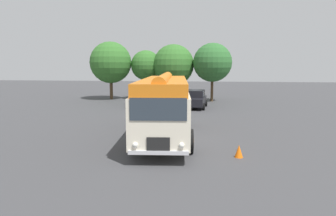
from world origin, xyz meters
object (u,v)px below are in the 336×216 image
Objects in this scene: car_near_left at (140,98)px; traffic_cone at (239,151)px; car_mid_right at (196,99)px; vintage_bus at (165,103)px; car_mid_left at (169,97)px.

car_near_left is 17.40m from traffic_cone.
car_near_left is 7.97× the size of traffic_cone.
car_mid_right is at bearing 98.94° from traffic_cone.
car_near_left and car_mid_right have the same top height.
traffic_cone is (2.38, -15.12, -0.57)m from car_mid_right.
vintage_bus is at bearing 137.69° from traffic_cone.
vintage_bus is at bearing -84.16° from car_mid_left.
traffic_cone is at bearing -42.31° from vintage_bus.
car_mid_left and car_mid_right have the same top height.
car_mid_left is 7.77× the size of traffic_cone.
car_near_left is at bearing -170.02° from car_mid_left.
car_mid_right is at bearing -19.64° from car_mid_left.
car_mid_right is at bearing -4.69° from car_near_left.
vintage_bus reaches higher than traffic_cone.
vintage_bus reaches higher than car_mid_left.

